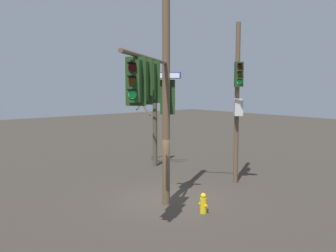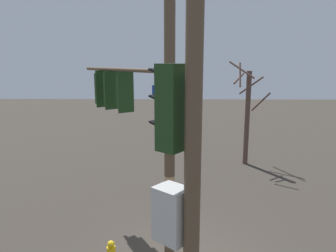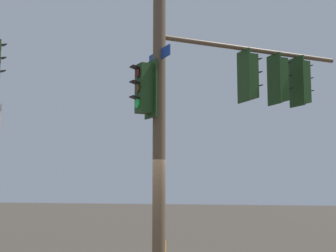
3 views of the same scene
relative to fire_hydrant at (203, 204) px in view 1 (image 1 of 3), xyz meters
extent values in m
plane|color=#3A332C|center=(-1.94, -0.02, -0.34)|extent=(80.00, 80.00, 0.00)
cylinder|color=brown|center=(-1.61, -0.37, 4.31)|extent=(0.29, 0.29, 9.32)
cylinder|color=brown|center=(-0.02, -2.38, 4.97)|extent=(3.28, 4.10, 0.12)
cube|color=#1E3D19|center=(-0.10, -2.29, 4.27)|extent=(0.47, 0.46, 1.10)
cube|color=#1E3D19|center=(-0.20, -2.15, 4.27)|extent=(0.47, 0.37, 1.30)
cylinder|color=#2F0403|center=(0.00, -2.42, 4.61)|extent=(0.19, 0.16, 0.22)
cube|color=black|center=(0.05, -2.48, 4.73)|extent=(0.26, 0.25, 0.06)
cylinder|color=#352504|center=(0.00, -2.42, 4.27)|extent=(0.19, 0.16, 0.22)
cube|color=black|center=(0.05, -2.48, 4.39)|extent=(0.26, 0.25, 0.06)
cylinder|color=#19D147|center=(0.00, -2.42, 3.93)|extent=(0.19, 0.16, 0.22)
cube|color=black|center=(0.05, -2.48, 4.05)|extent=(0.26, 0.25, 0.06)
cylinder|color=brown|center=(-0.10, -2.29, 4.90)|extent=(0.04, 0.04, 0.15)
cube|color=#1E3D19|center=(0.47, -3.01, 4.27)|extent=(0.47, 0.46, 1.10)
cube|color=#1E3D19|center=(0.37, -2.87, 4.27)|extent=(0.47, 0.37, 1.30)
cylinder|color=#2F0403|center=(0.57, -3.14, 4.61)|extent=(0.19, 0.16, 0.22)
cube|color=black|center=(0.62, -3.20, 4.73)|extent=(0.26, 0.25, 0.06)
cylinder|color=#352504|center=(0.57, -3.14, 4.27)|extent=(0.19, 0.16, 0.22)
cube|color=black|center=(0.62, -3.20, 4.39)|extent=(0.26, 0.25, 0.06)
cylinder|color=#19D147|center=(0.57, -3.14, 3.93)|extent=(0.19, 0.16, 0.22)
cube|color=black|center=(0.62, -3.20, 4.05)|extent=(0.26, 0.25, 0.06)
cylinder|color=brown|center=(0.47, -3.01, 4.90)|extent=(0.04, 0.04, 0.15)
cube|color=#1E3D19|center=(0.91, -3.56, 4.27)|extent=(0.47, 0.46, 1.10)
cube|color=#1E3D19|center=(0.80, -3.43, 4.27)|extent=(0.45, 0.39, 1.30)
cylinder|color=#2F0403|center=(1.02, -3.69, 4.61)|extent=(0.19, 0.16, 0.22)
cube|color=black|center=(1.07, -3.75, 4.73)|extent=(0.26, 0.26, 0.06)
cylinder|color=#352504|center=(1.02, -3.69, 4.27)|extent=(0.19, 0.16, 0.22)
cube|color=black|center=(1.07, -3.75, 4.39)|extent=(0.26, 0.26, 0.06)
cylinder|color=#19D147|center=(1.02, -3.69, 3.93)|extent=(0.19, 0.16, 0.22)
cube|color=black|center=(1.07, -3.75, 4.05)|extent=(0.26, 0.26, 0.06)
cylinder|color=brown|center=(0.91, -3.56, 4.90)|extent=(0.04, 0.04, 0.15)
cube|color=#1E3D19|center=(-1.84, -0.08, 3.73)|extent=(0.47, 0.46, 1.10)
cube|color=#1E3D19|center=(-1.72, -0.21, 3.73)|extent=(0.44, 0.41, 1.30)
cylinder|color=#2F0403|center=(-1.95, 0.04, 4.07)|extent=(0.18, 0.17, 0.22)
cube|color=black|center=(-2.00, 0.09, 4.19)|extent=(0.26, 0.26, 0.06)
cylinder|color=#352504|center=(-1.95, 0.04, 3.73)|extent=(0.18, 0.17, 0.22)
cube|color=black|center=(-2.00, 0.09, 3.85)|extent=(0.26, 0.26, 0.06)
cylinder|color=#19D147|center=(-1.95, 0.04, 3.39)|extent=(0.18, 0.17, 0.22)
cube|color=black|center=(-2.00, 0.09, 3.51)|extent=(0.26, 0.26, 0.06)
cube|color=navy|center=(-1.61, -0.37, 4.53)|extent=(0.87, 0.73, 0.24)
cube|color=white|center=(-1.60, -0.38, 4.53)|extent=(0.78, 0.64, 0.18)
cylinder|color=brown|center=(-1.95, 4.11, 3.31)|extent=(0.21, 0.21, 7.32)
cube|color=silver|center=(-1.70, 3.90, 3.20)|extent=(0.58, 0.57, 0.76)
cube|color=#1E3D19|center=(-1.70, 3.90, 4.65)|extent=(0.46, 0.47, 1.10)
cylinder|color=#2F0403|center=(-1.57, 3.80, 4.99)|extent=(0.16, 0.19, 0.22)
cube|color=black|center=(-1.51, 3.75, 5.11)|extent=(0.26, 0.26, 0.06)
cylinder|color=#352504|center=(-1.57, 3.80, 4.65)|extent=(0.16, 0.19, 0.22)
cube|color=black|center=(-1.51, 3.75, 4.77)|extent=(0.26, 0.26, 0.06)
cylinder|color=#19D147|center=(-1.57, 3.80, 4.31)|extent=(0.16, 0.19, 0.22)
cube|color=black|center=(-1.51, 3.75, 4.43)|extent=(0.26, 0.26, 0.06)
cylinder|color=yellow|center=(0.00, 0.00, -0.07)|extent=(0.24, 0.24, 0.55)
sphere|color=yellow|center=(0.00, 0.00, 0.29)|extent=(0.20, 0.20, 0.20)
cylinder|color=yellow|center=(-0.14, 0.00, -0.04)|extent=(0.10, 0.09, 0.09)
cylinder|color=yellow|center=(0.14, 0.00, -0.04)|extent=(0.10, 0.09, 0.09)
cylinder|color=#444231|center=(-7.16, 3.46, 2.12)|extent=(0.25, 0.25, 4.93)
cylinder|color=#444231|center=(-7.84, 3.18, 3.36)|extent=(0.65, 1.43, 1.09)
cylinder|color=#444231|center=(-7.24, 2.58, 3.23)|extent=(1.81, 0.25, 1.29)
cylinder|color=#444231|center=(-6.36, 3.11, 3.96)|extent=(0.79, 1.68, 1.07)
cylinder|color=#444231|center=(-6.47, 2.92, 3.47)|extent=(1.17, 1.48, 1.10)
camera|label=1|loc=(8.91, -9.15, 4.17)|focal=39.60mm
camera|label=2|loc=(-1.71, 7.85, 5.21)|focal=33.79mm
camera|label=3|loc=(-11.78, -3.12, 1.57)|focal=50.83mm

